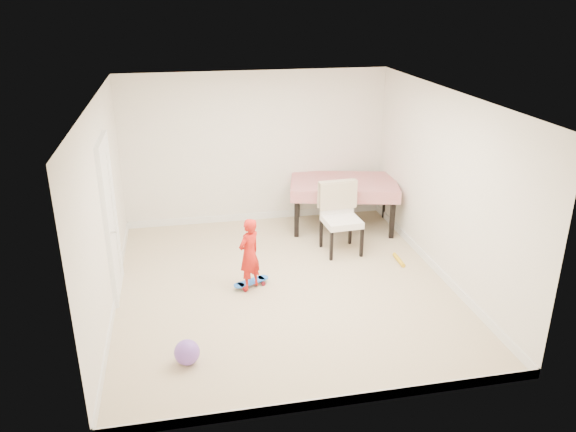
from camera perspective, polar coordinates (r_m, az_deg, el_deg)
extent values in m
plane|color=tan|center=(7.82, -0.43, -7.07)|extent=(5.00, 5.00, 0.00)
cube|color=white|center=(6.95, -0.50, 11.90)|extent=(4.50, 5.00, 0.04)
cube|color=silver|center=(9.62, -3.27, 6.86)|extent=(4.50, 0.04, 2.60)
cube|color=silver|center=(5.08, 4.86, -7.45)|extent=(4.50, 0.04, 2.60)
cube|color=silver|center=(7.23, -18.10, 0.65)|extent=(0.04, 5.00, 2.60)
cube|color=silver|center=(7.98, 15.48, 2.92)|extent=(0.04, 5.00, 2.60)
cube|color=white|center=(7.60, -17.58, -0.47)|extent=(0.11, 0.94, 2.11)
cube|color=white|center=(10.02, -3.13, 0.00)|extent=(4.50, 0.02, 0.12)
cube|color=white|center=(5.78, 4.48, -18.29)|extent=(4.50, 0.02, 0.12)
cube|color=white|center=(7.74, -17.10, -7.94)|extent=(0.02, 5.00, 0.12)
cube|color=white|center=(8.45, 14.70, -5.04)|extent=(0.02, 5.00, 0.12)
imported|color=red|center=(7.51, -3.96, -4.11)|extent=(0.43, 0.42, 1.00)
sphere|color=#8354CB|center=(6.36, -10.23, -13.47)|extent=(0.28, 0.28, 0.28)
cylinder|color=gold|center=(8.62, 11.20, -4.40)|extent=(0.07, 0.40, 0.06)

